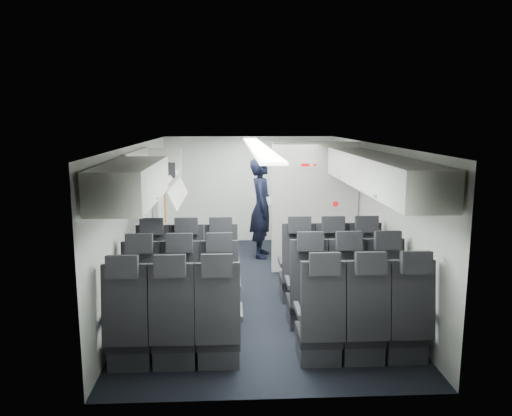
{
  "coord_description": "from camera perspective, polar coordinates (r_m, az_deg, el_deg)",
  "views": [
    {
      "loc": [
        -0.38,
        -7.12,
        2.5
      ],
      "look_at": [
        0.0,
        0.4,
        1.15
      ],
      "focal_mm": 35.0,
      "sensor_mm": 36.0,
      "label": 1
    }
  ],
  "objects": [
    {
      "name": "overhead_bin_left_rear",
      "position": [
        5.26,
        -14.05,
        2.86
      ],
      "size": [
        0.53,
        1.8,
        0.4
      ],
      "color": "white",
      "rests_on": "cabin_shell"
    },
    {
      "name": "carry_on_bag",
      "position": [
        7.08,
        -11.16,
        4.1
      ],
      "size": [
        0.47,
        0.4,
        0.24
      ],
      "primitive_type": "cube",
      "rotation": [
        0.0,
        0.0,
        -0.34
      ],
      "color": "black",
      "rests_on": "overhead_bin_left_front_open"
    },
    {
      "name": "cabin_shell",
      "position": [
        7.27,
        0.16,
        -0.76
      ],
      "size": [
        3.41,
        6.01,
        2.16
      ],
      "color": "black",
      "rests_on": "ground"
    },
    {
      "name": "overhead_bin_right_front",
      "position": [
        7.13,
        11.62,
        4.8
      ],
      "size": [
        0.53,
        1.7,
        0.4
      ],
      "color": "white",
      "rests_on": "cabin_shell"
    },
    {
      "name": "seat_row_mid",
      "position": [
        6.08,
        0.89,
        -10.03
      ],
      "size": [
        3.33,
        0.56,
        1.24
      ],
      "color": "black",
      "rests_on": "cabin_shell"
    },
    {
      "name": "seat_row_front",
      "position": [
        6.93,
        0.39,
        -7.46
      ],
      "size": [
        3.33,
        0.56,
        1.24
      ],
      "color": "black",
      "rests_on": "cabin_shell"
    },
    {
      "name": "overhead_bin_right_rear",
      "position": [
        5.46,
        16.17,
        3.02
      ],
      "size": [
        0.53,
        1.8,
        0.4
      ],
      "color": "white",
      "rests_on": "cabin_shell"
    },
    {
      "name": "galley_unit",
      "position": [
        10.05,
        4.74,
        1.26
      ],
      "size": [
        0.85,
        0.52,
        1.9
      ],
      "color": "#939399",
      "rests_on": "cabin_shell"
    },
    {
      "name": "seat_row_rear",
      "position": [
        5.24,
        1.56,
        -13.42
      ],
      "size": [
        3.33,
        0.56,
        1.24
      ],
      "color": "black",
      "rests_on": "cabin_shell"
    },
    {
      "name": "flight_attendant",
      "position": [
        9.05,
        0.65,
        0.03
      ],
      "size": [
        0.5,
        0.7,
        1.82
      ],
      "primitive_type": "imported",
      "rotation": [
        0.0,
        0.0,
        1.47
      ],
      "color": "black",
      "rests_on": "ground"
    },
    {
      "name": "boarding_door",
      "position": [
        8.9,
        -10.98,
        -0.02
      ],
      "size": [
        0.12,
        1.27,
        1.86
      ],
      "color": "silver",
      "rests_on": "cabin_shell"
    },
    {
      "name": "papers",
      "position": [
        8.99,
        1.89,
        0.96
      ],
      "size": [
        0.21,
        0.1,
        0.15
      ],
      "primitive_type": "cube",
      "rotation": [
        0.0,
        0.0,
        0.36
      ],
      "color": "white",
      "rests_on": "flight_attendant"
    },
    {
      "name": "overhead_bin_left_front_open",
      "position": [
        7.0,
        -11.63,
        3.69
      ],
      "size": [
        0.64,
        1.7,
        0.72
      ],
      "color": "#9E9E93",
      "rests_on": "cabin_shell"
    },
    {
      "name": "bulkhead_partition",
      "position": [
        8.17,
        6.74,
        0.04
      ],
      "size": [
        1.4,
        0.15,
        2.13
      ],
      "color": "silver",
      "rests_on": "cabin_shell"
    }
  ]
}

